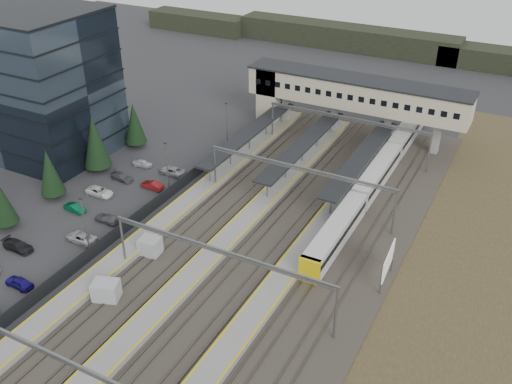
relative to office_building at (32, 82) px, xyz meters
The scene contains 15 objects.
ground 39.86m from the office_building, 18.43° to the right, with size 220.00×220.00×0.00m, color #2B2B2D.
office_building is the anchor object (origin of this frame).
conifer_row 22.40m from the office_building, 48.57° to the right, with size 4.42×49.82×9.50m.
car_park 31.79m from the office_building, 40.17° to the right, with size 10.55×44.72×1.29m.
lampposts 31.00m from the office_building, 21.00° to the right, with size 0.50×53.25×8.07m.
fence 32.32m from the office_building, 13.35° to the right, with size 0.08×90.00×2.00m.
relay_cabin_near 46.14m from the office_building, 35.88° to the right, with size 3.55×3.08×2.49m.
relay_cabin_far 40.80m from the office_building, 25.31° to the right, with size 2.80×2.40×2.42m.
rail_corridor 47.39m from the office_building, ahead, with size 34.00×90.00×0.92m.
canopies 46.29m from the office_building, 19.23° to the left, with size 23.10×30.00×3.28m.
footbridge 53.18m from the office_building, 34.47° to the left, with size 40.40×6.40×11.20m.
gantries 49.23m from the office_building, 10.62° to the right, with size 28.40×62.28×7.17m.
train 58.65m from the office_building, 14.06° to the left, with size 2.61×54.42×3.28m.
billboard 65.42m from the office_building, ahead, with size 0.50×5.75×4.85m.
treeline_far 100.53m from the office_building, 53.31° to the left, with size 170.00×19.00×7.00m.
Camera 1 is at (39.36, -51.43, 44.54)m, focal length 40.00 mm.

